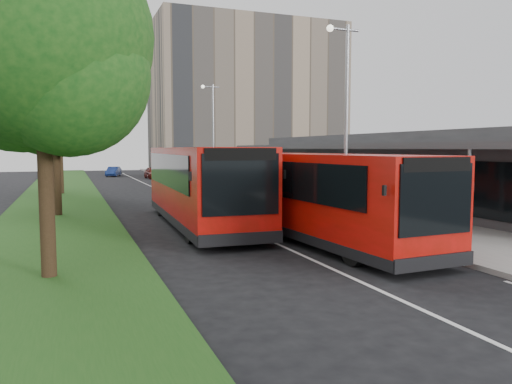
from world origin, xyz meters
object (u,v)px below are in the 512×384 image
tree_mid (54,108)px  bus_second (201,186)px  tree_near (41,52)px  bollard (246,185)px  litter_bin (297,197)px  bus_main (322,197)px  lamp_post_near (345,111)px  car_near (153,173)px  lamp_post_far (212,129)px  car_far (113,171)px  tree_far (59,113)px

tree_mid → bus_second: 8.26m
tree_near → bollard: bearing=58.4°
bollard → bus_second: bearing=-117.0°
bollard → litter_bin: bearing=-89.4°
tree_mid → bus_main: size_ratio=0.73×
tree_near → bus_second: 9.74m
lamp_post_near → car_near: size_ratio=2.13×
lamp_post_near → bollard: size_ratio=7.94×
tree_mid → car_near: tree_mid is taller
lamp_post_far → litter_bin: 14.04m
lamp_post_near → car_far: 42.18m
tree_near → car_far: (5.35, 46.52, -4.89)m
bus_main → bollard: (3.49, 17.60, -0.89)m
tree_near → tree_far: (-0.00, 24.00, 0.20)m
lamp_post_far → car_near: 16.22m
bus_main → car_near: bus_main is taller
lamp_post_far → bollard: 6.73m
car_far → bollard: bearing=-58.5°
bus_main → car_far: size_ratio=3.22×
bollard → car_far: (-6.74, 26.85, -0.10)m
bus_second → bollard: size_ratio=11.44×
tree_far → bus_second: size_ratio=0.76×
tree_far → car_near: (8.96, 16.49, -5.00)m
lamp_post_far → car_far: bearing=105.0°
lamp_post_near → bus_second: lamp_post_near is taller
car_near → litter_bin: bearing=-86.4°
litter_bin → car_near: car_near is taller
car_far → tree_near: bearing=-79.1°
tree_far → car_far: 23.70m
litter_bin → car_near: (-3.21, 28.91, 0.10)m
lamp_post_far → car_near: lamp_post_far is taller
tree_mid → bollard: bearing=32.4°
tree_mid → car_near: 30.19m
litter_bin → car_far: bearing=101.0°
bus_second → car_far: size_ratio=3.45×
tree_near → lamp_post_near: tree_near is taller
bollard → car_near: (-3.13, 20.82, -0.01)m
tree_near → lamp_post_far: (11.13, 24.95, -0.73)m
tree_far → lamp_post_far: 11.21m
car_far → litter_bin: bearing=-61.5°
tree_mid → car_far: 35.23m
tree_far → bus_second: 18.35m
tree_mid → tree_far: 12.01m
bus_second → litter_bin: 8.08m
lamp_post_far → car_far: (-5.78, 21.58, -4.17)m
lamp_post_far → litter_bin: (1.04, -13.36, -4.18)m
bus_main → litter_bin: 10.21m
tree_near → car_far: size_ratio=2.52×
bus_main → litter_bin: bearing=66.0°
bus_second → tree_near: bearing=-126.8°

